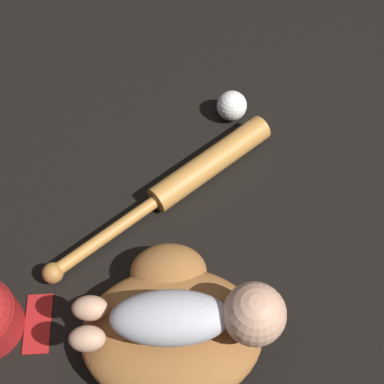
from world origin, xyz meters
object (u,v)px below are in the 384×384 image
at_px(baseball_bat, 190,177).
at_px(baseball, 232,106).
at_px(baby_figure, 197,317).
at_px(baseball_glove, 170,323).

bearing_deg(baseball_bat, baseball, 45.30).
bearing_deg(baby_figure, baseball_bat, 73.77).
bearing_deg(baseball_glove, baseball_bat, 65.70).
relative_size(baby_figure, baseball, 5.06).
bearing_deg(baseball, baby_figure, -117.20).
distance_m(baseball_glove, baby_figure, 0.11).
bearing_deg(baseball_glove, baby_figure, -40.53).
xyz_separation_m(baseball_glove, baseball, (0.30, 0.48, -0.01)).
distance_m(baby_figure, baseball, 0.59).
bearing_deg(baseball, baseball_bat, -134.70).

